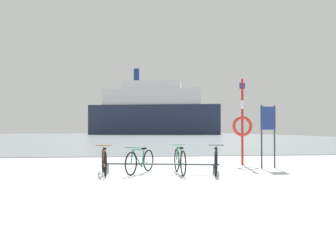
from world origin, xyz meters
TOP-DOWN VIEW (x-y plane):
  - ground at (0.00, 53.90)m, footprint 80.00×132.00m
  - bike_rack at (1.38, 3.63)m, footprint 3.27×0.68m
  - bicycle_0 at (-0.19, 3.82)m, footprint 0.46×1.67m
  - bicycle_1 at (0.83, 3.86)m, footprint 0.89×1.51m
  - bicycle_2 at (1.94, 3.63)m, footprint 0.46×1.65m
  - bicycle_3 at (2.95, 3.44)m, footprint 0.59×1.61m
  - info_sign at (5.01, 4.68)m, footprint 0.55×0.15m
  - rescue_post at (4.52, 5.76)m, footprint 0.73×0.11m
  - ferry_ship at (7.82, 89.59)m, footprint 37.25×16.67m

SIDE VIEW (x-z plane):
  - ground at x=0.00m, z-range -0.08..0.00m
  - bike_rack at x=1.38m, z-range 0.11..0.42m
  - bicycle_1 at x=0.83m, z-range -0.03..0.74m
  - bicycle_0 at x=-0.19m, z-range -0.04..0.76m
  - bicycle_3 at x=2.95m, z-range -0.04..0.77m
  - bicycle_2 at x=1.94m, z-range -0.04..0.78m
  - info_sign at x=5.01m, z-range 0.37..2.43m
  - rescue_post at x=4.52m, z-range -0.08..2.99m
  - ferry_ship at x=7.82m, z-range -3.07..15.59m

